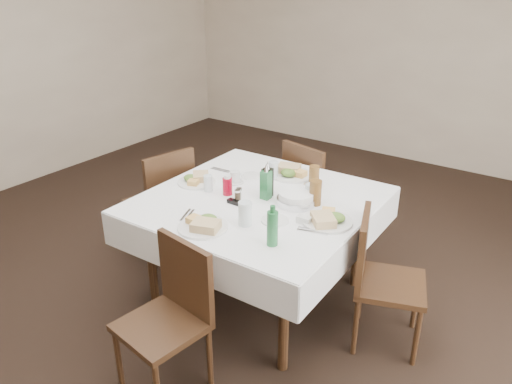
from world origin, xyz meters
TOP-DOWN VIEW (x-y plane):
  - ground_plane at (0.00, 0.00)m, footprint 7.00×7.00m
  - room_shell at (0.00, 0.00)m, footprint 6.04×7.04m
  - dining_table at (0.24, 0.19)m, footprint 1.43×1.43m
  - chair_north at (0.15, 1.05)m, footprint 0.50×0.50m
  - chair_south at (0.31, -0.72)m, footprint 0.46×0.46m
  - chair_east at (1.07, 0.23)m, footprint 0.51×0.51m
  - chair_west at (-0.67, 0.23)m, footprint 0.51×0.51m
  - meal_north at (0.21, 0.64)m, footprint 0.30×0.30m
  - meal_south at (0.21, -0.33)m, footprint 0.29×0.29m
  - meal_east at (0.77, 0.14)m, footprint 0.30×0.30m
  - meal_west at (-0.27, 0.16)m, footprint 0.26×0.26m
  - side_plate_a at (-0.02, 0.46)m, footprint 0.15×0.15m
  - side_plate_b at (0.50, -0.02)m, footprint 0.16×0.16m
  - water_n at (0.13, 0.53)m, footprint 0.07×0.07m
  - water_s at (0.38, -0.15)m, footprint 0.08×0.08m
  - water_e at (0.52, 0.36)m, footprint 0.06×0.06m
  - water_w at (-0.11, 0.10)m, footprint 0.06×0.06m
  - iced_tea_a at (0.43, 0.57)m, footprint 0.07×0.07m
  - iced_tea_b at (0.58, 0.32)m, footprint 0.08×0.08m
  - bread_basket at (0.48, 0.26)m, footprint 0.25×0.25m
  - oil_cruet_dark at (0.26, 0.25)m, footprint 0.06×0.06m
  - oil_cruet_green at (0.28, 0.22)m, footprint 0.06×0.06m
  - ketchup_bottle at (0.03, 0.12)m, footprint 0.06×0.06m
  - salt_shaker at (0.15, 0.10)m, footprint 0.04×0.04m
  - pepper_shaker at (0.16, 0.07)m, footprint 0.04×0.04m
  - coffee_mug at (-0.04, 0.31)m, footprint 0.12×0.12m
  - sunglasses at (0.17, 0.04)m, footprint 0.12×0.04m
  - green_bottle at (0.64, -0.25)m, footprint 0.06×0.06m
  - sugar_caddy at (0.65, 0.06)m, footprint 0.09×0.05m
  - cutlery_n at (0.38, 0.62)m, footprint 0.06×0.16m
  - cutlery_s at (0.03, -0.26)m, footprint 0.10×0.17m
  - cutlery_e at (0.75, 0.00)m, footprint 0.19×0.09m
  - cutlery_w at (-0.27, 0.43)m, footprint 0.16×0.05m

SIDE VIEW (x-z plane):
  - ground_plane at x=0.00m, z-range 0.00..0.00m
  - chair_east at x=1.07m, z-range 0.06..0.91m
  - chair_south at x=0.31m, z-range 0.06..0.91m
  - chair_north at x=0.15m, z-range 0.06..0.94m
  - chair_west at x=-0.67m, z-range 0.06..0.96m
  - dining_table at x=0.24m, z-range 0.31..1.07m
  - cutlery_n at x=0.38m, z-range 0.76..0.77m
  - cutlery_w at x=-0.27m, z-range 0.76..0.77m
  - cutlery_s at x=0.03m, z-range 0.76..0.77m
  - cutlery_e at x=0.75m, z-range 0.76..0.77m
  - side_plate_a at x=-0.02m, z-range 0.76..0.77m
  - side_plate_b at x=0.50m, z-range 0.76..0.77m
  - sunglasses at x=0.17m, z-range 0.76..0.79m
  - meal_west at x=-0.27m, z-range 0.76..0.81m
  - sugar_caddy at x=0.65m, z-range 0.76..0.81m
  - meal_south at x=0.21m, z-range 0.76..0.82m
  - meal_east at x=0.77m, z-range 0.75..0.82m
  - meal_north at x=0.21m, z-range 0.75..0.82m
  - coffee_mug at x=-0.04m, z-range 0.76..0.84m
  - bread_basket at x=0.48m, z-range 0.76..0.84m
  - salt_shaker at x=0.15m, z-range 0.76..0.85m
  - pepper_shaker at x=0.16m, z-range 0.76..0.85m
  - water_w at x=-0.11m, z-range 0.76..0.87m
  - water_e at x=0.52m, z-range 0.76..0.87m
  - water_n at x=0.13m, z-range 0.76..0.89m
  - ketchup_bottle at x=0.03m, z-range 0.76..0.90m
  - water_s at x=0.38m, z-range 0.76..0.91m
  - iced_tea_a at x=0.43m, z-range 0.76..0.91m
  - iced_tea_b at x=0.58m, z-range 0.76..0.92m
  - green_bottle at x=0.64m, z-range 0.75..0.98m
  - oil_cruet_green at x=0.28m, z-range 0.74..0.99m
  - oil_cruet_dark at x=0.26m, z-range 0.74..0.99m
  - room_shell at x=0.00m, z-range 0.31..3.11m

